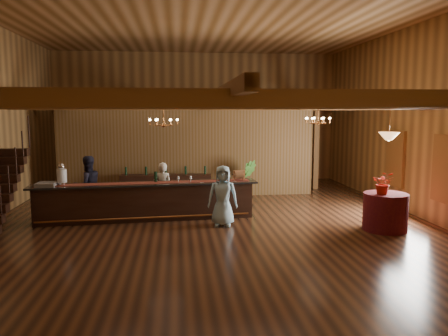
{
  "coord_description": "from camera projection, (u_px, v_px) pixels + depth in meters",
  "views": [
    {
      "loc": [
        -0.86,
        -11.96,
        3.0
      ],
      "look_at": [
        0.45,
        0.31,
        1.41
      ],
      "focal_mm": 35.0,
      "sensor_mm": 36.0,
      "label": 1
    }
  ],
  "objects": [
    {
      "name": "chandelier_left",
      "position": [
        164.0,
        122.0,
        12.17
      ],
      "size": [
        0.8,
        0.8,
        0.63
      ],
      "color": "#A9632F",
      "rests_on": "beam_grid"
    },
    {
      "name": "window_right_back",
      "position": [
        396.0,
        158.0,
        13.68
      ],
      "size": [
        0.12,
        1.05,
        1.75
      ],
      "primitive_type": "cube",
      "color": "white",
      "rests_on": "wall_right"
    },
    {
      "name": "wall_front",
      "position": [
        253.0,
        134.0,
        5.01
      ],
      "size": [
        12.0,
        0.1,
        5.5
      ],
      "primitive_type": "cube",
      "color": "#A1753D",
      "rests_on": "floor"
    },
    {
      "name": "beverage_dispenser",
      "position": [
        62.0,
        175.0,
        11.72
      ],
      "size": [
        0.26,
        0.26,
        0.6
      ],
      "color": "silver",
      "rests_on": "tasting_bar"
    },
    {
      "name": "wall_right",
      "position": [
        417.0,
        121.0,
        12.55
      ],
      "size": [
        0.1,
        14.0,
        5.5
      ],
      "primitive_type": "cube",
      "color": "#A1753D",
      "rests_on": "floor"
    },
    {
      "name": "floor_plant",
      "position": [
        246.0,
        179.0,
        15.16
      ],
      "size": [
        0.82,
        0.69,
        1.35
      ],
      "primitive_type": "imported",
      "rotation": [
        0.0,
        0.0,
        0.13
      ],
      "color": "#366F22",
      "rests_on": "floor"
    },
    {
      "name": "wall_back",
      "position": [
        197.0,
        118.0,
        18.82
      ],
      "size": [
        12.0,
        0.1,
        5.5
      ],
      "primitive_type": "cube",
      "color": "#A1753D",
      "rests_on": "floor"
    },
    {
      "name": "floor",
      "position": [
        209.0,
        219.0,
        12.27
      ],
      "size": [
        14.0,
        14.0,
        0.0
      ],
      "primitive_type": "plane",
      "color": "#512C18",
      "rests_on": "ground"
    },
    {
      "name": "beam_grid",
      "position": [
        207.0,
        103.0,
        12.35
      ],
      "size": [
        11.9,
        13.9,
        0.39
      ],
      "color": "brown",
      "rests_on": "wall_left"
    },
    {
      "name": "table_vase",
      "position": [
        383.0,
        189.0,
        10.9
      ],
      "size": [
        0.18,
        0.18,
        0.29
      ],
      "primitive_type": "imported",
      "rotation": [
        0.0,
        0.0,
        -0.3
      ],
      "color": "#A9632F",
      "rests_on": "round_table"
    },
    {
      "name": "backroom_boxes",
      "position": [
        192.0,
        174.0,
        17.59
      ],
      "size": [
        4.1,
        0.6,
        1.1
      ],
      "color": "black",
      "rests_on": "floor"
    },
    {
      "name": "chandelier_right",
      "position": [
        318.0,
        120.0,
        13.54
      ],
      "size": [
        0.8,
        0.8,
        0.61
      ],
      "color": "#A9632F",
      "rests_on": "beam_grid"
    },
    {
      "name": "window_right_front",
      "position": [
        446.0,
        169.0,
        11.12
      ],
      "size": [
        0.12,
        1.05,
        1.75
      ],
      "primitive_type": "cube",
      "color": "white",
      "rests_on": "wall_right"
    },
    {
      "name": "staff_second",
      "position": [
        88.0,
        186.0,
        12.59
      ],
      "size": [
        1.07,
        1.02,
        1.75
      ],
      "primitive_type": "imported",
      "rotation": [
        0.0,
        0.0,
        3.71
      ],
      "color": "#1F1F31",
      "rests_on": "floor"
    },
    {
      "name": "backbar_shelf",
      "position": [
        166.0,
        187.0,
        14.99
      ],
      "size": [
        3.11,
        0.68,
        0.87
      ],
      "primitive_type": "cube",
      "rotation": [
        0.0,
        0.0,
        -0.07
      ],
      "color": "black",
      "rests_on": "floor"
    },
    {
      "name": "bartender",
      "position": [
        163.0,
        188.0,
        12.88
      ],
      "size": [
        0.63,
        0.49,
        1.53
      ],
      "primitive_type": "imported",
      "rotation": [
        0.0,
        0.0,
        2.91
      ],
      "color": "silver",
      "rests_on": "floor"
    },
    {
      "name": "bar_bottle_0",
      "position": [
        155.0,
        177.0,
        12.26
      ],
      "size": [
        0.07,
        0.07,
        0.3
      ],
      "primitive_type": "cylinder",
      "color": "black",
      "rests_on": "tasting_bar"
    },
    {
      "name": "raffle_drum",
      "position": [
        239.0,
        175.0,
        12.52
      ],
      "size": [
        0.34,
        0.24,
        0.3
      ],
      "color": "#A66D40",
      "rests_on": "tasting_bar"
    },
    {
      "name": "round_table",
      "position": [
        385.0,
        212.0,
        11.09
      ],
      "size": [
        1.1,
        1.1,
        0.95
      ],
      "primitive_type": "cylinder",
      "color": "#420A17",
      "rests_on": "floor"
    },
    {
      "name": "support_posts",
      "position": [
        210.0,
        165.0,
        11.57
      ],
      "size": [
        9.2,
        10.2,
        3.2
      ],
      "color": "brown",
      "rests_on": "floor"
    },
    {
      "name": "pendant_lamp",
      "position": [
        389.0,
        136.0,
        10.85
      ],
      "size": [
        0.52,
        0.52,
        0.9
      ],
      "color": "#A9632F",
      "rests_on": "beam_grid"
    },
    {
      "name": "glass_rack_tray",
      "position": [
        47.0,
        184.0,
        11.58
      ],
      "size": [
        0.5,
        0.5,
        0.1
      ],
      "primitive_type": "cube",
      "color": "gray",
      "rests_on": "tasting_bar"
    },
    {
      "name": "bar_bottle_1",
      "position": [
        156.0,
        177.0,
        12.26
      ],
      "size": [
        0.07,
        0.07,
        0.3
      ],
      "primitive_type": "cylinder",
      "color": "black",
      "rests_on": "tasting_bar"
    },
    {
      "name": "tasting_bar",
      "position": [
        146.0,
        201.0,
        12.18
      ],
      "size": [
        6.26,
        1.27,
        1.05
      ],
      "rotation": [
        0.0,
        0.0,
        0.08
      ],
      "color": "black",
      "rests_on": "floor"
    },
    {
      "name": "partition_wall",
      "position": [
        188.0,
        153.0,
        15.47
      ],
      "size": [
        9.0,
        0.18,
        3.1
      ],
      "primitive_type": "cube",
      "color": "brown",
      "rests_on": "floor"
    },
    {
      "name": "guest",
      "position": [
        223.0,
        196.0,
        11.48
      ],
      "size": [
        0.85,
        0.61,
        1.61
      ],
      "primitive_type": "imported",
      "rotation": [
        0.0,
        0.0,
        -0.14
      ],
      "color": "#9CCADD",
      "rests_on": "floor"
    },
    {
      "name": "ceiling",
      "position": [
        208.0,
        17.0,
        11.56
      ],
      "size": [
        14.0,
        14.0,
        0.0
      ],
      "primitive_type": "plane",
      "rotation": [
        3.14,
        0.0,
        0.0
      ],
      "color": "#B17E4B",
      "rests_on": "wall_back"
    },
    {
      "name": "table_flowers",
      "position": [
        383.0,
        183.0,
        10.85
      ],
      "size": [
        0.66,
        0.62,
        0.57
      ],
      "primitive_type": "imported",
      "rotation": [
        0.0,
        0.0,
        -0.44
      ],
      "color": "#B71B08",
      "rests_on": "round_table"
    }
  ]
}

